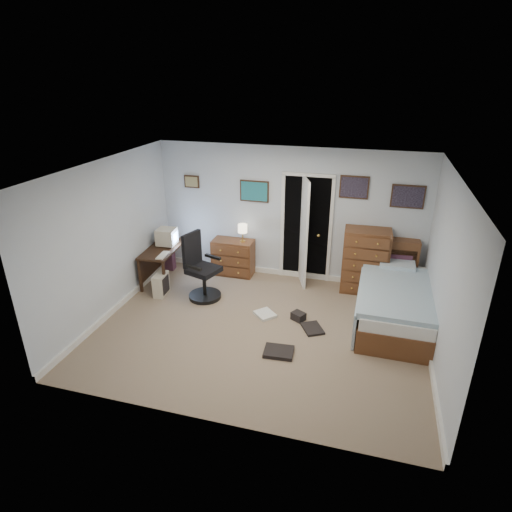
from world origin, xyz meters
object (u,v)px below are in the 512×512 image
(office_chair, at_px, (201,273))
(tall_dresser, at_px, (365,261))
(low_dresser, at_px, (233,257))
(bed, at_px, (394,303))
(computer_desk, at_px, (160,255))

(office_chair, height_order, tall_dresser, office_chair)
(low_dresser, height_order, bed, low_dresser)
(low_dresser, distance_m, bed, 3.16)
(office_chair, height_order, low_dresser, office_chair)
(office_chair, height_order, bed, office_chair)
(office_chair, relative_size, low_dresser, 1.49)
(computer_desk, bearing_deg, tall_dresser, 5.51)
(low_dresser, distance_m, tall_dresser, 2.51)
(computer_desk, height_order, low_dresser, low_dresser)
(computer_desk, distance_m, tall_dresser, 3.80)
(office_chair, xyz_separation_m, bed, (3.25, 0.07, -0.13))
(computer_desk, relative_size, bed, 0.56)
(computer_desk, xyz_separation_m, low_dresser, (1.26, 0.62, -0.16))
(office_chair, bearing_deg, tall_dresser, 37.88)
(office_chair, distance_m, low_dresser, 1.08)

